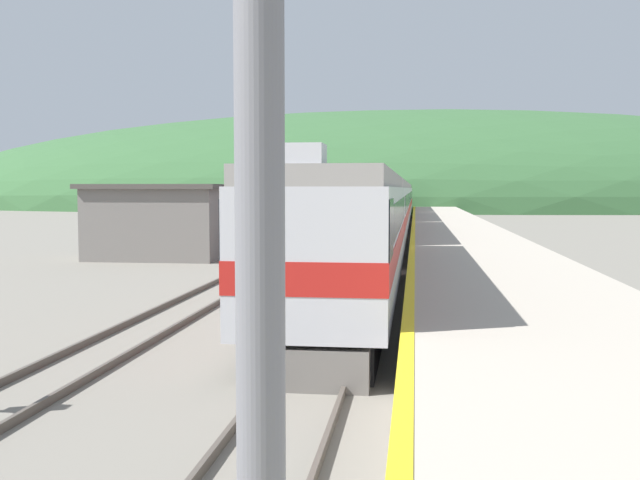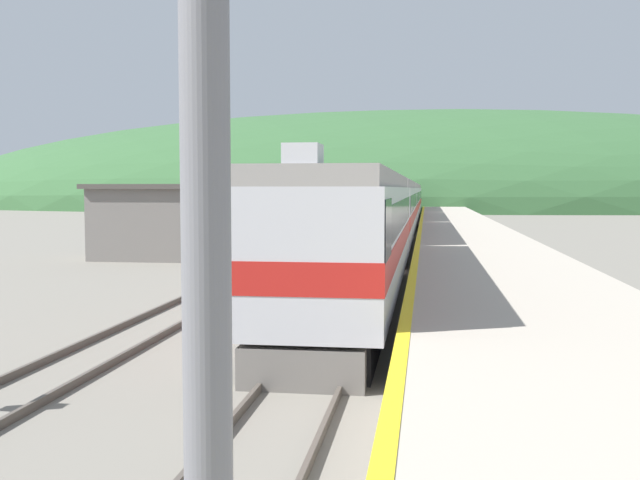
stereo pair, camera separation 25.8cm
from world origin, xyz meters
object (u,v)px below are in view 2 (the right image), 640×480
Objects in this scene: siding_train at (333,209)px; carriage_fourth at (408,200)px; express_train_lead_car at (352,235)px; carriage_second at (389,212)px; carriage_third at (402,204)px.

carriage_fourth is at bearing 82.11° from siding_train.
siding_train is (-4.83, -34.85, -0.18)m from carriage_fourth.
express_train_lead_car is 21.94m from carriage_second.
express_train_lead_car is at bearing -90.00° from carriage_second.
carriage_second and carriage_fourth have the same top height.
carriage_third is at bearing 90.00° from express_train_lead_car.
carriage_fourth is (0.00, 46.92, 0.00)m from carriage_second.
express_train_lead_car is 68.86m from carriage_fourth.
siding_train is at bearing -97.89° from carriage_fourth.
carriage_fourth is at bearing 90.00° from carriage_second.
carriage_fourth is (0.00, 23.46, 0.00)m from carriage_third.
carriage_second is 46.92m from carriage_fourth.
carriage_second is 23.46m from carriage_third.
siding_train is (-4.83, 34.02, -0.19)m from express_train_lead_car.
express_train_lead_car is 0.85× the size of carriage_second.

